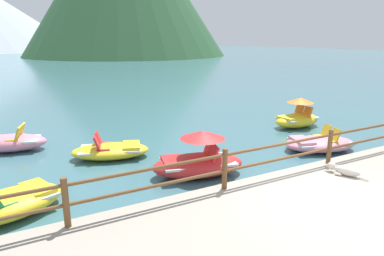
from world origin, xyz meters
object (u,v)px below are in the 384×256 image
Objects in this scene: pedal_boat_6 at (10,142)px; pedal_boat_3 at (111,150)px; dog_resting at (344,170)px; pedal_boat_1 at (198,161)px; pedal_boat_2 at (10,203)px; pedal_boat_5 at (297,117)px; pedal_boat_0 at (319,143)px.

pedal_boat_3 is at bearing -39.52° from pedal_boat_6.
pedal_boat_1 is at bearing 136.95° from dog_resting.
pedal_boat_2 is at bearing 179.91° from pedal_boat_1.
pedal_boat_5 is at bearing 13.46° from pedal_boat_2.
pedal_boat_5 reaches higher than pedal_boat_2.
pedal_boat_5 reaches higher than pedal_boat_0.
pedal_boat_6 is (-9.26, 4.97, 0.05)m from pedal_boat_0.
pedal_boat_0 is at bearing -0.74° from pedal_boat_1.
dog_resting is at bearing -43.05° from pedal_boat_1.
pedal_boat_0 is 4.72m from pedal_boat_1.
dog_resting is 3.20m from pedal_boat_0.
pedal_boat_5 is 11.19m from pedal_boat_6.
pedal_boat_6 is at bearing 134.27° from dog_resting.
pedal_boat_0 is 1.07× the size of pedal_boat_6.
pedal_boat_1 reaches higher than pedal_boat_0.
pedal_boat_1 is 1.08× the size of pedal_boat_2.
dog_resting is at bearing -125.18° from pedal_boat_5.
pedal_boat_3 is at bearing -179.54° from pedal_boat_5.
pedal_boat_2 is (-9.37, 0.07, 0.03)m from pedal_boat_0.
dog_resting is at bearing -128.34° from pedal_boat_0.
pedal_boat_1 is 1.04× the size of pedal_boat_3.
pedal_boat_0 reaches higher than dog_resting.
pedal_boat_2 is 1.01× the size of pedal_boat_6.
pedal_boat_1 is 4.66m from pedal_boat_2.
pedal_boat_2 is at bearing -138.53° from pedal_boat_3.
pedal_boat_3 reaches higher than dog_resting.
pedal_boat_3 is at bearing 157.63° from pedal_boat_0.
pedal_boat_1 is at bearing -0.09° from pedal_boat_2.
pedal_boat_5 is (11.07, 2.65, 0.15)m from pedal_boat_2.
pedal_boat_2 is at bearing 160.87° from dog_resting.
pedal_boat_3 is (-6.45, 2.65, -0.01)m from pedal_boat_0.
pedal_boat_0 is at bearing -28.24° from pedal_boat_6.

